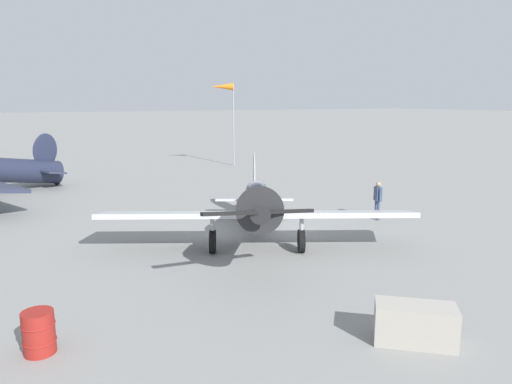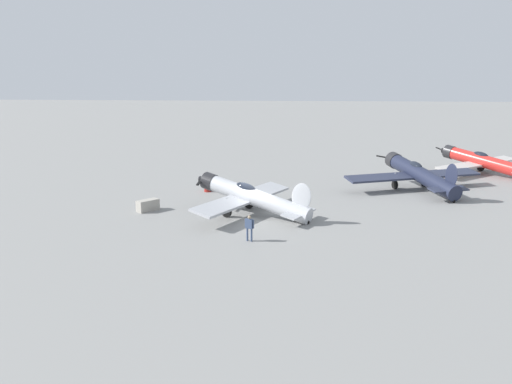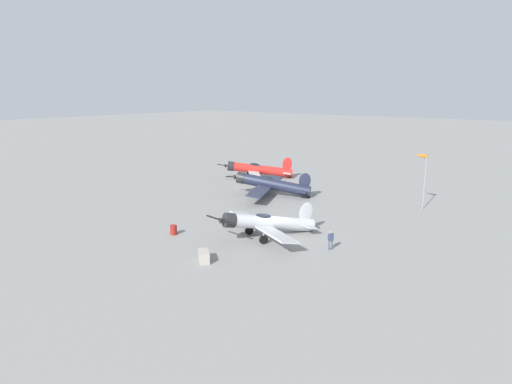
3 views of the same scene
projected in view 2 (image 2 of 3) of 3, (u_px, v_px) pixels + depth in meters
The scene contains 7 objects.
ground_plane at pixel (256, 216), 37.58m from camera, with size 400.00×400.00×0.00m, color gray.
airplane_foreground at pixel (250, 196), 37.53m from camera, with size 9.22×10.54×3.05m.
airplane_mid_apron at pixel (418, 174), 45.74m from camera, with size 13.00×10.05×3.29m.
airplane_far_line at pixel (484, 162), 53.43m from camera, with size 10.83×10.30×3.29m.
ground_crew_mechanic at pixel (249, 226), 31.45m from camera, with size 0.61×0.38×1.66m.
equipment_crate at pixel (148, 205), 38.85m from camera, with size 1.65×1.78×0.87m.
fuel_drum at pixel (208, 187), 45.48m from camera, with size 0.68×0.68×0.91m.
Camera 2 is at (3.72, -36.09, 9.94)m, focal length 35.48 mm.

